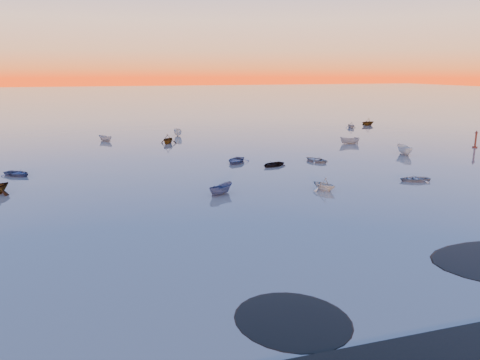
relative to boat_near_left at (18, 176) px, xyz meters
name	(u,v)px	position (x,y,z in m)	size (l,w,h in m)	color
ground	(157,124)	(25.49, 55.56, 0.00)	(600.00, 600.00, 0.00)	#6A6058
mud_lobes	(396,315)	(25.49, -45.44, 0.01)	(140.00, 6.00, 0.07)	black
moored_fleet	(195,154)	(25.49, 8.56, 0.00)	(124.00, 58.00, 1.20)	#BABAB6
boat_near_left	(18,176)	(0.00, 0.00, 0.00)	(4.01, 1.67, 1.00)	navy
boat_near_center	(221,194)	(22.90, -17.11, 0.00)	(3.44, 1.45, 1.19)	navy
boat_near_right	(324,190)	(34.76, -18.74, 0.00)	(3.33, 1.50, 1.17)	#BABAB6
channel_marker	(476,141)	(74.42, 0.44, 1.25)	(0.89, 0.89, 3.17)	#43160E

